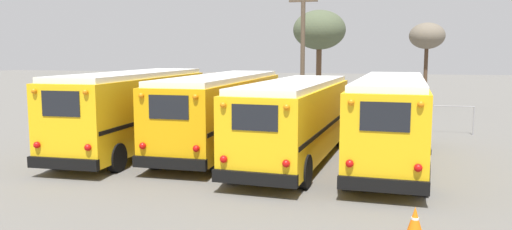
# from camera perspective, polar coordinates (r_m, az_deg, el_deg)

# --- Properties ---
(ground_plane) EXTENTS (160.00, 160.00, 0.00)m
(ground_plane) POSITION_cam_1_polar(r_m,az_deg,el_deg) (19.85, 0.05, -4.59)
(ground_plane) COLOR #66635E
(school_bus_0) EXTENTS (2.77, 10.12, 3.25)m
(school_bus_0) POSITION_cam_1_polar(r_m,az_deg,el_deg) (21.12, -13.70, 0.76)
(school_bus_0) COLOR yellow
(school_bus_0) RESTS_ON ground
(school_bus_1) EXTENTS (2.62, 10.95, 3.11)m
(school_bus_1) POSITION_cam_1_polar(r_m,az_deg,el_deg) (20.92, -3.82, 0.73)
(school_bus_1) COLOR #E5A00C
(school_bus_1) RESTS_ON ground
(school_bus_2) EXTENTS (3.03, 10.02, 3.00)m
(school_bus_2) POSITION_cam_1_polar(r_m,az_deg,el_deg) (18.49, 4.55, -0.31)
(school_bus_2) COLOR yellow
(school_bus_2) RESTS_ON ground
(school_bus_3) EXTENTS (2.78, 10.84, 3.15)m
(school_bus_3) POSITION_cam_1_polar(r_m,az_deg,el_deg) (18.79, 15.15, -0.18)
(school_bus_3) COLOR yellow
(school_bus_3) RESTS_ON ground
(utility_pole) EXTENTS (1.80, 0.28, 8.22)m
(utility_pole) POSITION_cam_1_polar(r_m,az_deg,el_deg) (31.66, 5.36, 7.53)
(utility_pole) COLOR brown
(utility_pole) RESTS_ON ground
(bare_tree_0) EXTENTS (2.49, 2.49, 6.17)m
(bare_tree_0) POSITION_cam_1_polar(r_m,az_deg,el_deg) (38.01, 18.96, 8.43)
(bare_tree_0) COLOR #473323
(bare_tree_0) RESTS_ON ground
(bare_tree_1) EXTENTS (3.87, 3.87, 7.17)m
(bare_tree_1) POSITION_cam_1_polar(r_m,az_deg,el_deg) (37.67, 7.25, 9.55)
(bare_tree_1) COLOR brown
(bare_tree_1) RESTS_ON ground
(fence_line) EXTENTS (18.26, 0.06, 1.42)m
(fence_line) POSITION_cam_1_polar(r_m,az_deg,el_deg) (26.90, 4.12, 0.62)
(fence_line) COLOR #939399
(fence_line) RESTS_ON ground
(traffic_cone) EXTENTS (0.36, 0.36, 0.61)m
(traffic_cone) POSITION_cam_1_polar(r_m,az_deg,el_deg) (11.99, 17.71, -11.34)
(traffic_cone) COLOR orange
(traffic_cone) RESTS_ON ground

